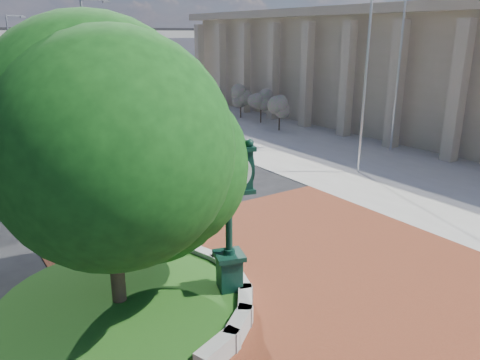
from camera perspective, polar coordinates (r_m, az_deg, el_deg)
The scene contains 17 objects.
ground at distance 14.98m, azimuth 4.15°, elevation -9.93°, with size 200.00×200.00×0.00m, color black.
plaza at distance 14.29m, azimuth 6.67°, elevation -11.35°, with size 12.00×12.00×0.04m, color maroon.
sidewalk at distance 32.45m, azimuth 15.60°, elevation 4.71°, with size 20.00×50.00×0.04m, color #9E9B93.
planter_wall at distance 13.53m, azimuth -5.09°, elevation -11.88°, with size 2.96×6.77×0.54m.
grass_bed at distance 12.79m, azimuth -14.38°, elevation -14.69°, with size 6.10×6.10×0.40m, color #184714.
civic_building at distance 39.06m, azimuth 21.35°, elevation 12.66°, with size 17.35×44.00×8.60m.
tree_planter at distance 11.34m, azimuth -15.72°, elevation 0.59°, with size 5.20×5.20×6.33m.
tree_street at distance 28.92m, azimuth -25.57°, elevation 8.63°, with size 4.40×4.40×5.45m.
post_clock at distance 11.77m, azimuth -1.37°, elevation -3.06°, with size 1.26×1.26×5.03m.
parked_car at distance 50.65m, azimuth -24.68°, elevation 8.99°, with size 1.63×4.04×1.38m, color #610D11.
flagpole_a at distance 23.89m, azimuth 15.18°, elevation 13.41°, with size 1.55×0.76×10.54m.
flagpole_b at distance 29.09m, azimuth 18.93°, elevation 14.22°, with size 1.73×0.20×11.02m.
street_lamp_near at distance 34.90m, azimuth -17.89°, elevation 14.14°, with size 2.03×0.35×9.02m.
street_lamp_far at distance 50.95m, azimuth -25.90°, elevation 13.70°, with size 1.85×0.67×8.41m.
shrub_near at distance 34.20m, azimuth 4.85°, elevation 8.61°, with size 1.20×1.20×2.20m.
shrub_mid at distance 37.12m, azimuth 2.57°, elevation 9.37°, with size 1.20×1.20×2.20m.
shrub_far at distance 39.26m, azimuth 0.08°, elevation 9.84°, with size 1.20×1.20×2.20m.
Camera 1 is at (-8.31, -10.36, 6.92)m, focal length 35.00 mm.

